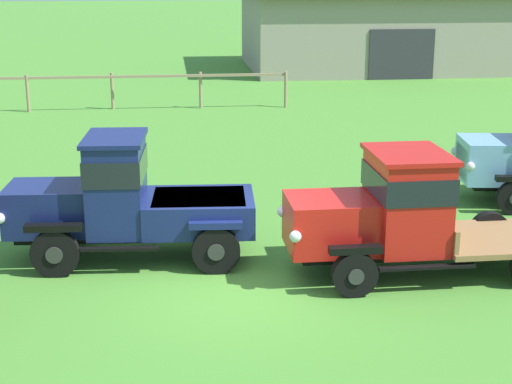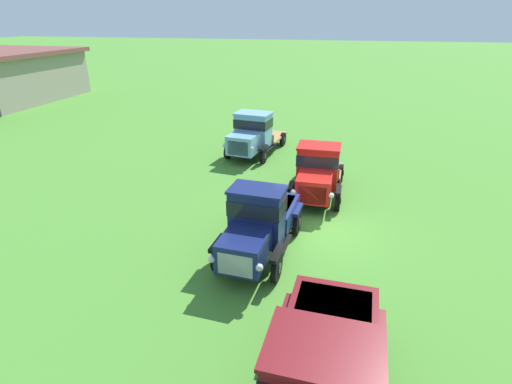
% 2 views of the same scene
% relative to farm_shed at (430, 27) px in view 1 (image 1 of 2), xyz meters
% --- Properties ---
extents(ground_plane, '(240.00, 240.00, 0.00)m').
position_rel_farm_shed_xyz_m(ground_plane, '(-13.00, -29.35, -2.12)').
color(ground_plane, '#47842D').
extents(farm_shed, '(20.13, 10.23, 4.20)m').
position_rel_farm_shed_xyz_m(farm_shed, '(0.00, 0.00, 0.00)').
color(farm_shed, gray).
rests_on(farm_shed, ground).
extents(paddock_fence, '(13.12, 0.48, 1.39)m').
position_rel_farm_shed_xyz_m(paddock_fence, '(-16.12, -11.81, -1.13)').
color(paddock_fence, '#997F60').
rests_on(paddock_fence, ground).
extents(vintage_truck_second_in_line, '(4.66, 2.18, 2.33)m').
position_rel_farm_shed_xyz_m(vintage_truck_second_in_line, '(-14.95, -27.79, -0.99)').
color(vintage_truck_second_in_line, black).
rests_on(vintage_truck_second_in_line, ground).
extents(vintage_truck_midrow_center, '(4.90, 2.13, 2.21)m').
position_rel_farm_shed_xyz_m(vintage_truck_midrow_center, '(-10.26, -29.10, -0.99)').
color(vintage_truck_midrow_center, black).
rests_on(vintage_truck_midrow_center, ground).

